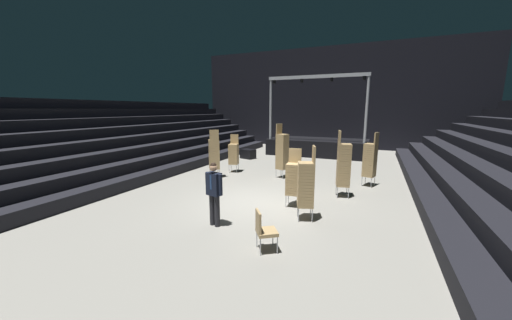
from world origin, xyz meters
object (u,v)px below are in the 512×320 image
object	(u,v)px
chair_stack_mid_centre	(370,159)
stage_riser	(318,146)
chair_stack_mid_right	(234,153)
equipment_road_case	(248,154)
chair_stack_front_right	(282,151)
man_with_tie	(214,190)
loose_chair_near_man	(264,228)
chair_stack_rear_right	(294,178)
chair_stack_rear_left	(306,184)
chair_stack_front_left	(344,164)
chair_stack_mid_left	(214,154)

from	to	relation	value
chair_stack_mid_centre	stage_riser	bearing A→B (deg)	44.80
chair_stack_mid_right	equipment_road_case	size ratio (longest dim) A/B	2.09
stage_riser	chair_stack_front_right	distance (m)	7.18
man_with_tie	loose_chair_near_man	world-z (taller)	man_with_tie
stage_riser	chair_stack_rear_right	size ratio (longest dim) A/B	3.49
chair_stack_rear_left	loose_chair_near_man	world-z (taller)	chair_stack_rear_left
chair_stack_front_left	chair_stack_front_right	bearing A→B (deg)	-136.44
chair_stack_mid_left	equipment_road_case	xyz separation A→B (m)	(-0.69, 5.12, -0.81)
chair_stack_rear_left	chair_stack_rear_right	xyz separation A→B (m)	(-0.63, 0.95, -0.13)
man_with_tie	chair_stack_mid_left	xyz separation A→B (m)	(-2.87, 4.60, 0.12)
chair_stack_mid_centre	chair_stack_front_left	bearing A→B (deg)	174.81
chair_stack_front_left	chair_stack_mid_right	xyz separation A→B (m)	(-5.48, 1.99, -0.25)
chair_stack_mid_centre	chair_stack_rear_left	world-z (taller)	chair_stack_mid_centre
chair_stack_front_right	chair_stack_mid_right	bearing A→B (deg)	-74.46
man_with_tie	chair_stack_mid_right	bearing A→B (deg)	-53.50
stage_riser	chair_stack_rear_left	size ratio (longest dim) A/B	3.08
chair_stack_rear_left	chair_stack_rear_right	bearing A→B (deg)	14.54
chair_stack_front_left	stage_riser	bearing A→B (deg)	-177.48
chair_stack_mid_right	chair_stack_rear_right	distance (m)	5.50
chair_stack_rear_right	man_with_tie	bearing A→B (deg)	52.17
chair_stack_front_right	chair_stack_mid_centre	bearing A→B (deg)	109.73
stage_riser	loose_chair_near_man	distance (m)	13.80
chair_stack_front_left	equipment_road_case	xyz separation A→B (m)	(-6.44, 5.73, -0.90)
loose_chair_near_man	chair_stack_front_left	bearing A→B (deg)	131.37
chair_stack_mid_left	chair_stack_mid_right	distance (m)	1.42
man_with_tie	equipment_road_case	bearing A→B (deg)	-56.85
stage_riser	chair_stack_rear_left	distance (m)	11.76
stage_riser	chair_stack_front_left	world-z (taller)	stage_riser
chair_stack_mid_left	loose_chair_near_man	distance (m)	7.07
stage_riser	chair_stack_mid_centre	distance (m)	7.92
loose_chair_near_man	chair_stack_rear_right	bearing A→B (deg)	148.85
loose_chair_near_man	man_with_tie	bearing A→B (deg)	-148.02
man_with_tie	chair_stack_rear_left	size ratio (longest dim) A/B	0.82
chair_stack_front_left	chair_stack_mid_left	size ratio (longest dim) A/B	1.08
chair_stack_rear_left	chair_stack_mid_left	bearing A→B (deg)	38.47
chair_stack_mid_centre	loose_chair_near_man	size ratio (longest dim) A/B	2.35
chair_stack_mid_centre	loose_chair_near_man	world-z (taller)	chair_stack_mid_centre
man_with_tie	chair_stack_mid_centre	xyz separation A→B (m)	(3.71, 5.89, 0.12)
chair_stack_front_right	chair_stack_mid_left	world-z (taller)	chair_stack_front_right
stage_riser	chair_stack_mid_right	distance (m)	7.55
chair_stack_mid_centre	loose_chair_near_man	distance (m)	6.94
chair_stack_mid_left	chair_stack_rear_right	xyz separation A→B (m)	(4.40, -2.27, -0.17)
man_with_tie	chair_stack_front_right	xyz separation A→B (m)	(-0.01, 5.83, 0.24)
equipment_road_case	loose_chair_near_man	size ratio (longest dim) A/B	0.95
chair_stack_mid_left	equipment_road_case	bearing A→B (deg)	57.60
chair_stack_rear_left	loose_chair_near_man	distance (m)	2.22
man_with_tie	chair_stack_front_right	size ratio (longest dim) A/B	0.71
chair_stack_rear_left	chair_stack_mid_right	bearing A→B (deg)	27.05
stage_riser	chair_stack_rear_right	world-z (taller)	stage_riser
stage_riser	chair_stack_mid_left	size ratio (longest dim) A/B	2.96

